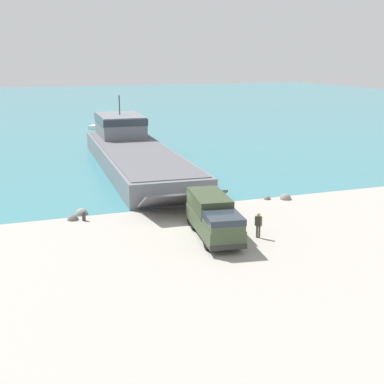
{
  "coord_description": "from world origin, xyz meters",
  "views": [
    {
      "loc": [
        -12.41,
        -35.75,
        12.14
      ],
      "look_at": [
        1.22,
        1.73,
        1.89
      ],
      "focal_mm": 50.0,
      "sensor_mm": 36.0,
      "label": 1
    }
  ],
  "objects": [
    {
      "name": "ground_plane",
      "position": [
        0.0,
        0.0,
        0.0
      ],
      "size": [
        240.0,
        240.0,
        0.0
      ],
      "primitive_type": "plane",
      "color": "#9E998E"
    },
    {
      "name": "water_surface",
      "position": [
        0.0,
        94.43,
        0.0
      ],
      "size": [
        240.0,
        180.0,
        0.01
      ],
      "primitive_type": "cube",
      "color": "teal",
      "rests_on": "ground_plane"
    },
    {
      "name": "landing_craft",
      "position": [
        1.68,
        22.64,
        1.72
      ],
      "size": [
        9.18,
        35.69,
        7.25
      ],
      "rotation": [
        0.0,
        0.0,
        -0.05
      ],
      "color": "slate",
      "rests_on": "ground_plane"
    },
    {
      "name": "military_truck",
      "position": [
        0.91,
        -3.44,
        1.45
      ],
      "size": [
        3.42,
        7.88,
        2.71
      ],
      "rotation": [
        0.0,
        0.0,
        -1.71
      ],
      "color": "#3D4C33",
      "rests_on": "ground_plane"
    },
    {
      "name": "soldier_on_ramp",
      "position": [
        3.68,
        -4.74,
        1.03
      ],
      "size": [
        0.46,
        0.5,
        1.77
      ],
      "rotation": [
        0.0,
        0.0,
        0.64
      ],
      "color": "#4C4738",
      "rests_on": "ground_plane"
    },
    {
      "name": "moored_boat_a",
      "position": [
        5.87,
        52.54,
        0.45
      ],
      "size": [
        8.26,
        7.94,
        1.36
      ],
      "rotation": [
        0.0,
        0.0,
        3.96
      ],
      "color": "white",
      "rests_on": "ground_plane"
    },
    {
      "name": "mooring_bollard",
      "position": [
        -6.91,
        3.27,
        0.39
      ],
      "size": [
        0.32,
        0.32,
        0.71
      ],
      "color": "#333338",
      "rests_on": "ground_plane"
    },
    {
      "name": "shoreline_rock_a",
      "position": [
        10.52,
        3.52,
        0.0
      ],
      "size": [
        0.99,
        0.99,
        0.99
      ],
      "primitive_type": "sphere",
      "color": "gray",
      "rests_on": "ground_plane"
    },
    {
      "name": "shoreline_rock_b",
      "position": [
        -6.82,
        5.0,
        0.0
      ],
      "size": [
        0.97,
        0.97,
        0.97
      ],
      "primitive_type": "sphere",
      "color": "gray",
      "rests_on": "ground_plane"
    },
    {
      "name": "shoreline_rock_c",
      "position": [
        -7.67,
        3.75,
        0.0
      ],
      "size": [
        0.85,
        0.85,
        0.85
      ],
      "primitive_type": "sphere",
      "color": "#66605B",
      "rests_on": "ground_plane"
    },
    {
      "name": "shoreline_rock_d",
      "position": [
        9.02,
        4.03,
        0.0
      ],
      "size": [
        0.59,
        0.59,
        0.59
      ],
      "primitive_type": "sphere",
      "color": "#66605B",
      "rests_on": "ground_plane"
    }
  ]
}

